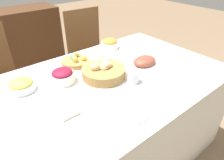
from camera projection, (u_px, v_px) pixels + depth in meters
ground_plane at (105, 154)px, 1.76m from camera, size 12.00×12.00×0.00m
dining_table at (104, 122)px, 1.55m from camera, size 1.79×1.06×0.76m
chair_far_right at (89, 52)px, 2.30m from camera, size 0.45×0.45×1.00m
sideboard at (8, 49)px, 2.55m from camera, size 1.33×0.44×0.93m
bread_basket at (103, 71)px, 1.38m from camera, size 0.30×0.30×0.12m
egg_basket at (76, 61)px, 1.55m from camera, size 0.22×0.22×0.08m
ham_platter at (145, 62)px, 1.53m from camera, size 0.30×0.21×0.07m
beet_salad_bowl at (63, 76)px, 1.32m from camera, size 0.16×0.16×0.09m
pineapple_bowl at (21, 85)px, 1.24m from camera, size 0.17×0.17×0.08m
carrot_bowl at (110, 44)px, 1.80m from camera, size 0.16×0.16×0.09m
dinner_plate at (126, 110)px, 1.09m from camera, size 0.26×0.26×0.01m
fork at (103, 123)px, 1.01m from camera, size 0.02×0.18×0.00m
knife at (145, 99)px, 1.18m from camera, size 0.02×0.18×0.00m
spoon at (149, 97)px, 1.19m from camera, size 0.02×0.18×0.00m
drinking_cup at (133, 77)px, 1.32m from camera, size 0.08×0.08×0.08m
butter_dish at (68, 113)px, 1.05m from camera, size 0.10×0.06×0.03m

